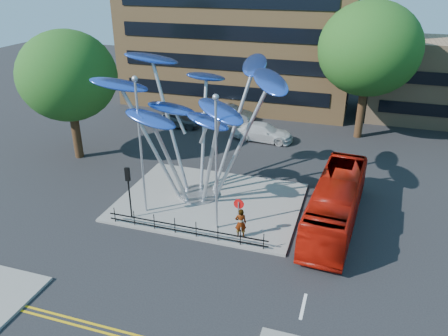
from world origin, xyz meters
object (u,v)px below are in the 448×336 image
(no_entry_sign_island, at_px, (239,211))
(red_bus, at_px, (336,203))
(tree_left, at_px, (68,76))
(parked_car_left, at_px, (176,119))
(pedestrian, at_px, (241,223))
(parked_car_mid, at_px, (231,113))
(tree_right, at_px, (369,49))
(street_lamp_right, at_px, (216,152))
(parked_car_right, at_px, (263,132))
(leaf_sculpture, at_px, (196,100))
(traffic_light_island, at_px, (128,182))
(street_lamp_left, at_px, (140,135))

(no_entry_sign_island, relative_size, red_bus, 0.23)
(tree_left, xyz_separation_m, parked_car_left, (4.79, 9.31, -5.97))
(no_entry_sign_island, distance_m, pedestrian, 0.75)
(tree_left, height_order, parked_car_left, tree_left)
(red_bus, bearing_deg, parked_car_mid, 129.07)
(pedestrian, xyz_separation_m, parked_car_mid, (-6.85, 20.50, -0.30))
(tree_right, xyz_separation_m, parked_car_mid, (-12.71, 1.00, -7.26))
(street_lamp_right, distance_m, parked_car_right, 16.00)
(street_lamp_right, bearing_deg, parked_car_right, 92.66)
(no_entry_sign_island, relative_size, parked_car_left, 0.51)
(tree_right, relative_size, pedestrian, 6.55)
(no_entry_sign_island, bearing_deg, street_lamp_right, 162.13)
(pedestrian, distance_m, parked_car_left, 20.29)
(tree_right, distance_m, leaf_sculpture, 18.37)
(leaf_sculpture, relative_size, no_entry_sign_island, 5.19)
(tree_left, xyz_separation_m, traffic_light_island, (9.00, -7.50, -4.18))
(no_entry_sign_island, bearing_deg, pedestrian, -6.74)
(tree_right, relative_size, parked_car_mid, 2.58)
(traffic_light_island, bearing_deg, street_lamp_left, 63.43)
(no_entry_sign_island, bearing_deg, tree_left, 154.93)
(pedestrian, height_order, parked_car_right, pedestrian)
(parked_car_left, xyz_separation_m, parked_car_mid, (4.50, 3.69, -0.05))
(traffic_light_island, bearing_deg, tree_left, 140.19)
(street_lamp_right, distance_m, parked_car_left, 19.46)
(pedestrian, height_order, parked_car_mid, pedestrian)
(traffic_light_island, bearing_deg, red_bus, 15.44)
(tree_left, distance_m, pedestrian, 18.69)
(tree_left, distance_m, parked_car_mid, 17.07)
(tree_left, height_order, street_lamp_right, tree_left)
(red_bus, bearing_deg, street_lamp_left, -164.31)
(tree_left, height_order, parked_car_mid, tree_left)
(tree_left, bearing_deg, street_lamp_left, -34.38)
(leaf_sculpture, xyz_separation_m, pedestrian, (4.21, -4.18, -5.80))
(tree_left, height_order, parked_car_right, tree_left)
(tree_right, height_order, tree_left, tree_right)
(tree_left, xyz_separation_m, street_lamp_right, (14.50, -7.00, -1.70))
(street_lamp_right, xyz_separation_m, no_entry_sign_island, (1.50, -0.48, -3.28))
(tree_right, distance_m, traffic_light_island, 24.06)
(street_lamp_left, distance_m, red_bus, 12.56)
(tree_right, relative_size, red_bus, 1.14)
(pedestrian, bearing_deg, parked_car_right, -100.30)
(street_lamp_right, height_order, no_entry_sign_island, street_lamp_right)
(leaf_sculpture, xyz_separation_m, street_lamp_left, (-2.43, -3.18, -1.52))
(leaf_sculpture, height_order, no_entry_sign_island, leaf_sculpture)
(street_lamp_right, height_order, parked_car_left, street_lamp_right)
(parked_car_left, relative_size, parked_car_mid, 1.03)
(tree_left, distance_m, red_bus, 22.25)
(street_lamp_left, xyz_separation_m, pedestrian, (6.64, -1.00, -4.28))
(tree_left, distance_m, street_lamp_left, 11.60)
(street_lamp_left, relative_size, red_bus, 0.83)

